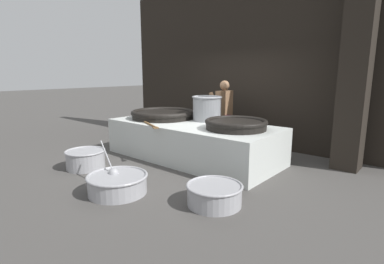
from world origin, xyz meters
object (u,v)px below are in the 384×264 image
object	(u,v)px
giant_wok_far	(236,124)
stock_pot	(207,108)
prep_bowl_meat	(214,194)
prep_bowl_vegetables	(117,183)
cook	(224,112)
prep_bowl_extra	(86,158)
giant_wok_near	(163,114)

from	to	relation	value
giant_wok_far	stock_pot	distance (m)	1.18
prep_bowl_meat	giant_wok_far	bearing A→B (deg)	113.07
prep_bowl_vegetables	giant_wok_far	bearing A→B (deg)	72.65
prep_bowl_meat	cook	bearing A→B (deg)	122.60
prep_bowl_extra	giant_wok_near	bearing A→B (deg)	85.88
stock_pot	cook	size ratio (longest dim) A/B	0.41
stock_pot	prep_bowl_vegetables	size ratio (longest dim) A/B	0.57
prep_bowl_meat	prep_bowl_extra	size ratio (longest dim) A/B	1.06
prep_bowl_vegetables	prep_bowl_extra	world-z (taller)	prep_bowl_vegetables
cook	prep_bowl_vegetables	size ratio (longest dim) A/B	1.38
prep_bowl_meat	prep_bowl_extra	xyz separation A→B (m)	(-2.93, -0.31, 0.03)
giant_wok_near	prep_bowl_meat	distance (m)	3.33
cook	prep_bowl_meat	bearing A→B (deg)	125.35
giant_wok_far	stock_pot	xyz separation A→B (m)	(-1.07, 0.46, 0.19)
cook	prep_bowl_vegetables	distance (m)	3.55
giant_wok_far	prep_bowl_vegetables	size ratio (longest dim) A/B	1.00
prep_bowl_vegetables	prep_bowl_meat	bearing A→B (deg)	24.69
giant_wok_near	prep_bowl_vegetables	distance (m)	2.80
giant_wok_far	cook	xyz separation A→B (m)	(-1.10, 1.17, 0.02)
giant_wok_far	giant_wok_near	bearing A→B (deg)	178.43
giant_wok_near	prep_bowl_extra	xyz separation A→B (m)	(-0.14, -1.99, -0.68)
stock_pot	prep_bowl_vegetables	xyz separation A→B (m)	(0.36, -2.74, -0.90)
giant_wok_near	prep_bowl_meat	bearing A→B (deg)	-31.22
giant_wok_near	stock_pot	xyz separation A→B (m)	(1.02, 0.40, 0.19)
giant_wok_far	cook	distance (m)	1.60
giant_wok_near	stock_pot	bearing A→B (deg)	21.57
prep_bowl_meat	prep_bowl_extra	distance (m)	2.94
prep_bowl_vegetables	prep_bowl_extra	distance (m)	1.56
giant_wok_near	giant_wok_far	size ratio (longest dim) A/B	1.25
prep_bowl_extra	cook	bearing A→B (deg)	69.92
prep_bowl_vegetables	cook	bearing A→B (deg)	96.39
giant_wok_far	prep_bowl_extra	bearing A→B (deg)	-139.08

